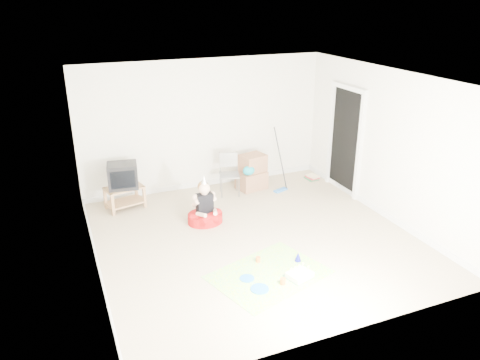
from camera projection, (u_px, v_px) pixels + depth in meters
name	position (u px, v px, depth m)	size (l,w,h in m)	color
ground	(255.00, 238.00, 7.67)	(5.00, 5.00, 0.00)	tan
doorway_recess	(345.00, 142.00, 9.20)	(0.02, 0.90, 2.05)	black
tv_stand	(125.00, 195.00, 8.67)	(0.76, 0.57, 0.42)	#A17248
crt_tv	(123.00, 175.00, 8.52)	(0.53, 0.44, 0.46)	black
folding_chair	(229.00, 175.00, 9.21)	(0.46, 0.45, 0.84)	gray
cardboard_boxes	(252.00, 173.00, 9.54)	(0.64, 0.55, 0.71)	#956648
floor_mop	(281.00, 179.00, 9.43)	(0.33, 0.40, 1.25)	blue
book_pile	(312.00, 177.00, 10.11)	(0.24, 0.29, 0.09)	#257040
seated_woman	(205.00, 212.00, 8.14)	(0.65, 0.65, 0.89)	#B21010
party_mat	(269.00, 274.00, 6.69)	(1.57, 1.14, 0.01)	#F03274
birthday_cake	(300.00, 275.00, 6.58)	(0.39, 0.35, 0.15)	white
blue_plate_near	(247.00, 278.00, 6.57)	(0.21, 0.21, 0.01)	blue
blue_plate_far	(260.00, 289.00, 6.34)	(0.25, 0.25, 0.01)	blue
orange_cup_near	(258.00, 259.00, 6.98)	(0.07, 0.07, 0.08)	#D45A17
orange_cup_far	(283.00, 281.00, 6.44)	(0.08, 0.08, 0.09)	#D45A17
blue_party_hat	(298.00, 257.00, 6.99)	(0.10, 0.10, 0.15)	#16199D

